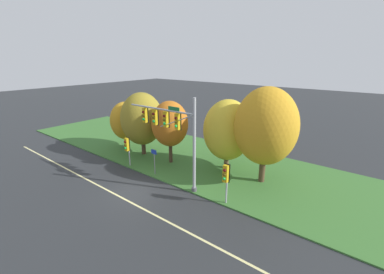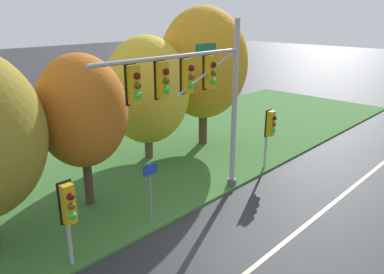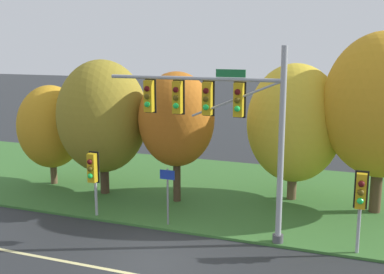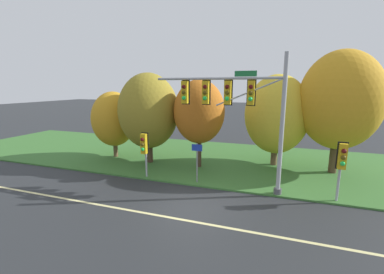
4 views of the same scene
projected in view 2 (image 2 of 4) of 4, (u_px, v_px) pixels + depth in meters
The scene contains 10 objects.
ground_plane at pixel (223, 251), 12.31m from camera, with size 160.00×160.00×0.00m, color #282B2D.
lane_stripe at pixel (253, 267), 11.52m from camera, with size 36.00×0.16×0.01m, color beige.
grass_verge at pixel (88, 177), 17.71m from camera, with size 48.00×11.50×0.10m, color #386B2D.
traffic_signal_mast at pixel (198, 90), 13.77m from camera, with size 6.96×0.49×7.16m.
pedestrian_signal_near_kerb at pixel (69, 208), 10.80m from camera, with size 0.46×0.55×2.81m.
pedestrian_signal_further_along at pixel (270, 127), 17.97m from camera, with size 0.46×0.55×2.98m.
route_sign_post at pixel (150, 186), 13.38m from camera, with size 0.63×0.08×2.33m.
tree_behind_signpost at pixel (82, 112), 13.99m from camera, with size 3.45×3.45×6.01m.
tree_mid_verge at pixel (147, 90), 18.89m from camera, with size 4.37×4.37×6.36m.
tree_tall_centre at pixel (203, 64), 20.74m from camera, with size 4.91×4.91×7.75m.
Camera 2 is at (-8.28, -6.52, 7.45)m, focal length 35.00 mm.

